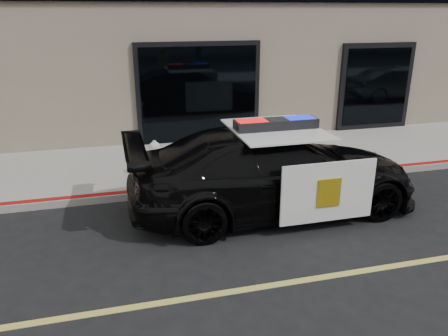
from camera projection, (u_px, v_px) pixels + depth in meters
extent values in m
plane|color=black|center=(361.00, 271.00, 6.45)|extent=(120.00, 120.00, 0.00)
cube|color=gray|center=(251.00, 158.00, 11.21)|extent=(60.00, 3.50, 0.15)
imported|color=black|center=(274.00, 171.00, 8.21)|extent=(2.28, 5.50, 1.59)
cube|color=white|center=(328.00, 192.00, 7.31)|extent=(1.70, 0.05, 1.06)
cube|color=white|center=(278.00, 152.00, 9.38)|extent=(1.70, 0.05, 1.06)
cube|color=white|center=(276.00, 129.00, 7.94)|extent=(1.60, 1.92, 0.03)
cube|color=gold|center=(329.00, 193.00, 7.28)|extent=(0.42, 0.02, 0.50)
cube|color=black|center=(276.00, 124.00, 7.90)|extent=(1.53, 0.40, 0.19)
cube|color=red|center=(252.00, 125.00, 7.79)|extent=(0.53, 0.35, 0.17)
cube|color=#0C19CC|center=(300.00, 122.00, 8.01)|extent=(0.53, 0.35, 0.17)
cylinder|color=silver|center=(156.00, 175.00, 9.70)|extent=(0.38, 0.38, 0.08)
cylinder|color=silver|center=(155.00, 162.00, 9.60)|extent=(0.27, 0.27, 0.53)
cylinder|color=silver|center=(155.00, 150.00, 9.50)|extent=(0.33, 0.33, 0.06)
sphere|color=silver|center=(155.00, 147.00, 9.48)|extent=(0.24, 0.24, 0.24)
cylinder|color=silver|center=(154.00, 142.00, 9.44)|extent=(0.07, 0.07, 0.07)
cylinder|color=silver|center=(154.00, 156.00, 9.73)|extent=(0.14, 0.13, 0.14)
cylinder|color=silver|center=(156.00, 162.00, 9.41)|extent=(0.14, 0.13, 0.14)
cylinder|color=silver|center=(156.00, 165.00, 9.41)|extent=(0.18, 0.15, 0.18)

